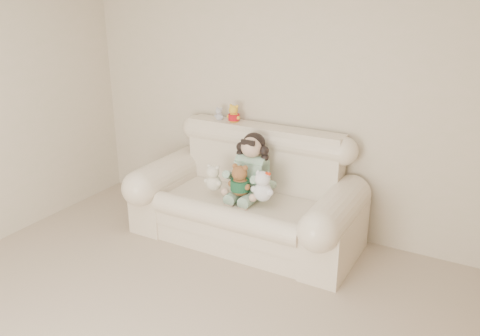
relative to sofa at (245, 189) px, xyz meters
name	(u,v)px	position (x,y,z in m)	size (l,w,h in m)	color
wall_back	(293,97)	(0.22, 0.50, 0.78)	(4.50, 4.50, 0.00)	beige
sofa	(245,189)	(0.00, 0.00, 0.00)	(2.10, 0.95, 1.03)	beige
seated_child	(252,165)	(0.02, 0.08, 0.21)	(0.37, 0.45, 0.61)	#2F7B49
brown_teddy	(240,177)	(0.01, -0.12, 0.16)	(0.22, 0.17, 0.35)	brown
white_cat	(263,183)	(0.24, -0.13, 0.15)	(0.21, 0.16, 0.33)	white
cream_teddy	(214,175)	(-0.25, -0.14, 0.13)	(0.19, 0.14, 0.29)	silver
yellow_mini_bear	(234,112)	(-0.32, 0.35, 0.60)	(0.14, 0.11, 0.22)	yellow
grey_mini_plush	(219,113)	(-0.49, 0.36, 0.58)	(0.10, 0.08, 0.16)	silver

